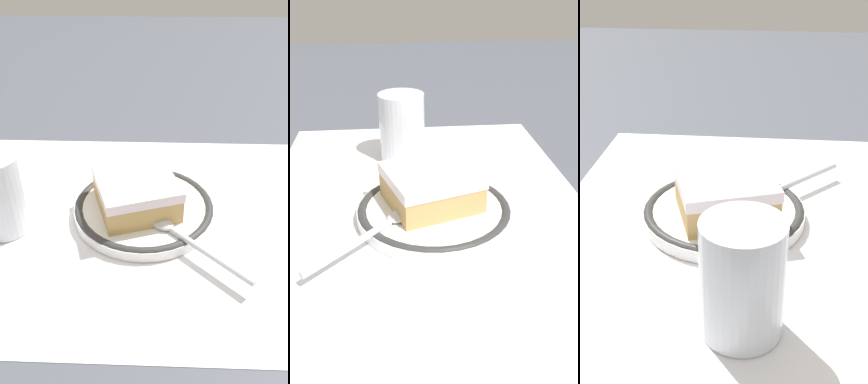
# 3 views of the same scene
# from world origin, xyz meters

# --- Properties ---
(ground_plane) EXTENTS (2.40, 2.40, 0.00)m
(ground_plane) POSITION_xyz_m (0.00, 0.00, 0.00)
(ground_plane) COLOR #4C515B
(placemat) EXTENTS (0.56, 0.40, 0.00)m
(placemat) POSITION_xyz_m (0.00, 0.00, 0.00)
(placemat) COLOR white
(placemat) RESTS_ON ground_plane
(plate) EXTENTS (0.18, 0.18, 0.02)m
(plate) POSITION_xyz_m (-0.03, -0.01, 0.01)
(plate) COLOR white
(plate) RESTS_ON placemat
(cake_slice) EXTENTS (0.12, 0.12, 0.04)m
(cake_slice) POSITION_xyz_m (-0.02, -0.01, 0.04)
(cake_slice) COLOR tan
(cake_slice) RESTS_ON plate
(spoon) EXTENTS (0.12, 0.11, 0.01)m
(spoon) POSITION_xyz_m (-0.08, 0.06, 0.02)
(spoon) COLOR silver
(spoon) RESTS_ON plate
(cup) EXTENTS (0.07, 0.07, 0.10)m
(cup) POSITION_xyz_m (0.14, 0.02, 0.05)
(cup) COLOR silver
(cup) RESTS_ON placemat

